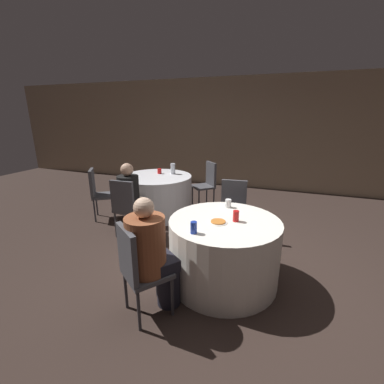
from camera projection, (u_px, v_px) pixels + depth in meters
ground_plane at (230, 279)px, 3.05m from camera, size 16.00×16.00×0.00m
wall_back at (267, 135)px, 6.44m from camera, size 16.00×0.06×2.80m
table_near at (224, 251)px, 2.95m from camera, size 1.24×1.24×0.76m
table_far at (157, 195)px, 5.00m from camera, size 1.33×1.33×0.76m
chair_near_southwest at (137, 265)px, 2.35m from camera, size 0.56×0.56×0.94m
chair_near_north at (233, 206)px, 3.86m from camera, size 0.44×0.44×0.94m
chair_far_southwest at (98, 190)px, 4.70m from camera, size 0.55×0.55×0.94m
chair_far_northeast at (207, 181)px, 5.35m from camera, size 0.57×0.57×0.94m
chair_far_south at (126, 204)px, 3.96m from camera, size 0.41×0.41×0.94m
person_black_shirt at (131, 198)px, 4.10m from camera, size 0.33×0.51×1.18m
person_floral_shirt at (152, 255)px, 2.42m from camera, size 0.49×0.50×1.19m
pizza_plate_near at (218, 222)px, 2.78m from camera, size 0.20×0.20×0.02m
soda_can_blue at (194, 228)px, 2.51m from camera, size 0.07×0.07×0.12m
soda_can_red at (236, 216)px, 2.79m from camera, size 0.07×0.07×0.12m
cup_near at (228, 203)px, 3.22m from camera, size 0.08×0.08×0.10m
bottle_far at (173, 169)px, 5.03m from camera, size 0.09×0.09×0.21m
cup_far at (159, 171)px, 5.06m from camera, size 0.08×0.08×0.10m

